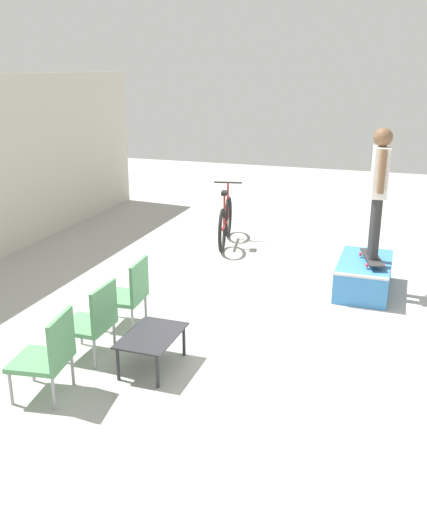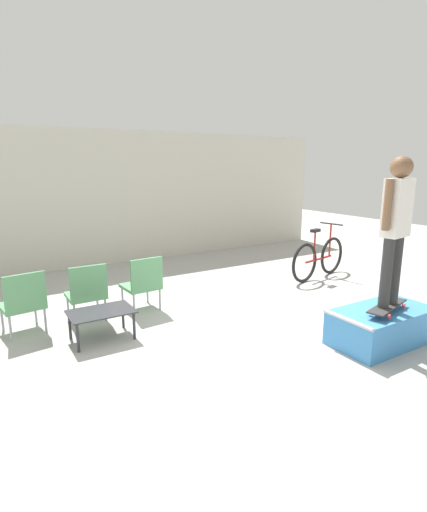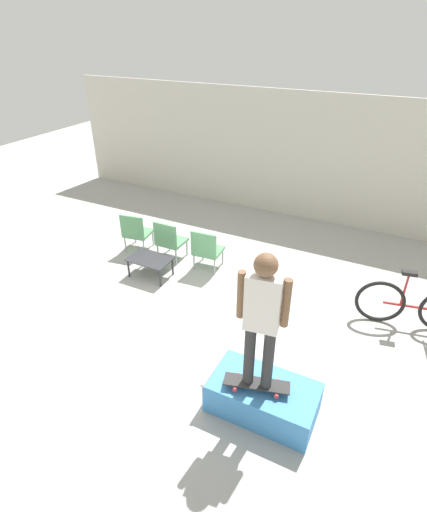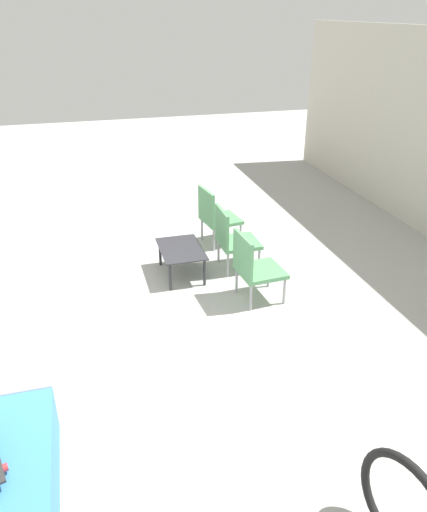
{
  "view_description": "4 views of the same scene",
  "coord_description": "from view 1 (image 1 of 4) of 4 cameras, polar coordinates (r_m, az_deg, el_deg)",
  "views": [
    {
      "loc": [
        -6.24,
        -1.44,
        3.12
      ],
      "look_at": [
        0.32,
        0.83,
        0.8
      ],
      "focal_mm": 40.0,
      "sensor_mm": 36.0,
      "label": 1
    },
    {
      "loc": [
        -2.53,
        -3.95,
        2.25
      ],
      "look_at": [
        0.43,
        0.94,
        0.93
      ],
      "focal_mm": 28.0,
      "sensor_mm": 36.0,
      "label": 2
    },
    {
      "loc": [
        2.78,
        -4.3,
        4.31
      ],
      "look_at": [
        0.11,
        0.98,
        0.81
      ],
      "focal_mm": 28.0,
      "sensor_mm": 36.0,
      "label": 3
    },
    {
      "loc": [
        4.55,
        -0.19,
        3.22
      ],
      "look_at": [
        0.04,
        1.07,
        0.89
      ],
      "focal_mm": 35.0,
      "sensor_mm": 36.0,
      "label": 4
    }
  ],
  "objects": [
    {
      "name": "skate_ramp_box",
      "position": [
        8.55,
        14.8,
        -1.91
      ],
      "size": [
        1.36,
        0.73,
        0.47
      ],
      "color": "#3D84C6",
      "rests_on": "ground_plane"
    },
    {
      "name": "ground_plane",
      "position": [
        7.12,
        5.5,
        -7.55
      ],
      "size": [
        24.0,
        24.0,
        0.0
      ],
      "primitive_type": "plane",
      "color": "#A8A8A3"
    },
    {
      "name": "patio_chair_left",
      "position": [
        5.83,
        -16.14,
        -9.32
      ],
      "size": [
        0.59,
        0.59,
        0.87
      ],
      "rotation": [
        0.0,
        0.0,
        3.3
      ],
      "color": "#99999E",
      "rests_on": "ground_plane"
    },
    {
      "name": "person_skater",
      "position": [
        8.12,
        16.22,
        7.09
      ],
      "size": [
        0.56,
        0.25,
        1.8
      ],
      "rotation": [
        0.0,
        0.0,
        0.15
      ],
      "color": "#2D2D2D",
      "rests_on": "skateboard_on_ramp"
    },
    {
      "name": "coffee_table",
      "position": [
        6.2,
        -6.19,
        -8.2
      ],
      "size": [
        0.82,
        0.55,
        0.39
      ],
      "color": "#2D2D33",
      "rests_on": "ground_plane"
    },
    {
      "name": "skateboard_on_ramp",
      "position": [
        8.39,
        15.57,
        -0.15
      ],
      "size": [
        0.82,
        0.4,
        0.07
      ],
      "rotation": [
        0.0,
        0.0,
        0.27
      ],
      "color": "#2D2D2D",
      "rests_on": "skate_ramp_box"
    },
    {
      "name": "patio_chair_right",
      "position": [
        7.14,
        -8.46,
        -3.51
      ],
      "size": [
        0.56,
        0.56,
        0.87
      ],
      "rotation": [
        0.0,
        0.0,
        3.22
      ],
      "color": "#99999E",
      "rests_on": "ground_plane"
    },
    {
      "name": "patio_chair_center",
      "position": [
        6.45,
        -11.93,
        -6.18
      ],
      "size": [
        0.52,
        0.52,
        0.87
      ],
      "rotation": [
        0.0,
        0.0,
        3.14
      ],
      "color": "#99999E",
      "rests_on": "ground_plane"
    },
    {
      "name": "bicycle",
      "position": [
        10.41,
        1.2,
        3.4
      ],
      "size": [
        1.72,
        0.53,
        1.08
      ],
      "rotation": [
        0.0,
        0.0,
        0.2
      ],
      "color": "black",
      "rests_on": "ground_plane"
    }
  ]
}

